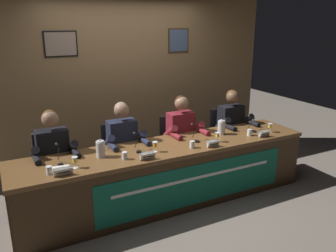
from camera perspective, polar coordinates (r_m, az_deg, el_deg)
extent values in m
plane|color=#70665B|center=(4.56, 0.00, -12.08)|extent=(12.00, 12.00, 0.00)
cube|color=#937047|center=(5.42, -7.23, 7.11)|extent=(4.93, 0.12, 2.60)
cube|color=black|center=(5.05, -17.22, 12.75)|extent=(0.45, 0.02, 0.35)
cube|color=gray|center=(5.04, -17.19, 12.75)|extent=(0.41, 0.01, 0.31)
cube|color=#4C3319|center=(5.68, 1.71, 13.86)|extent=(0.36, 0.02, 0.38)
cube|color=slate|center=(5.66, 1.77, 13.85)|extent=(0.32, 0.01, 0.34)
cube|color=brown|center=(4.26, 0.00, -3.54)|extent=(3.73, 0.76, 0.05)
cube|color=#402A16|center=(4.12, 2.33, -9.99)|extent=(3.67, 0.04, 0.70)
cube|color=#402A16|center=(4.01, -24.33, -12.44)|extent=(0.08, 0.68, 0.70)
cube|color=#402A16|center=(5.42, 17.37, -4.01)|extent=(0.08, 0.68, 0.70)
cube|color=#14664C|center=(4.19, 4.82, -9.53)|extent=(2.51, 0.01, 0.51)
cube|color=white|center=(4.15, 4.89, -8.46)|extent=(2.13, 0.00, 0.04)
cylinder|color=black|center=(4.62, -17.57, -12.38)|extent=(0.44, 0.44, 0.02)
cylinder|color=black|center=(4.52, -17.82, -9.88)|extent=(0.05, 0.05, 0.43)
cube|color=#232328|center=(4.43, -18.09, -7.24)|extent=(0.44, 0.44, 0.03)
cube|color=#232328|center=(4.52, -18.79, -3.56)|extent=(0.40, 0.05, 0.44)
cylinder|color=black|center=(4.20, -18.33, -12.06)|extent=(0.10, 0.10, 0.48)
cylinder|color=black|center=(4.22, -15.61, -11.61)|extent=(0.10, 0.10, 0.48)
cylinder|color=black|center=(4.21, -19.04, -7.66)|extent=(0.13, 0.34, 0.13)
cylinder|color=black|center=(4.23, -16.36, -7.25)|extent=(0.13, 0.34, 0.13)
cube|color=black|center=(4.29, -18.39, -3.66)|extent=(0.36, 0.20, 0.48)
sphere|color=#8E664C|center=(4.15, -18.82, 1.10)|extent=(0.19, 0.19, 0.19)
sphere|color=#593819|center=(4.17, -18.87, 1.35)|extent=(0.17, 0.17, 0.17)
cylinder|color=black|center=(4.16, -21.03, -4.25)|extent=(0.09, 0.30, 0.25)
cylinder|color=black|center=(4.22, -15.38, -3.43)|extent=(0.09, 0.30, 0.25)
cylinder|color=black|center=(4.02, -20.73, -5.15)|extent=(0.07, 0.24, 0.07)
cylinder|color=black|center=(4.07, -14.88, -4.29)|extent=(0.07, 0.24, 0.07)
cube|color=white|center=(3.58, -16.82, -7.28)|extent=(0.19, 0.03, 0.08)
cube|color=white|center=(3.61, -16.92, -7.08)|extent=(0.19, 0.03, 0.08)
cube|color=black|center=(3.58, -16.81, -7.30)|extent=(0.13, 0.01, 0.01)
cylinder|color=white|center=(3.75, -14.96, -6.65)|extent=(0.06, 0.06, 0.00)
cylinder|color=white|center=(3.74, -14.99, -6.24)|extent=(0.01, 0.01, 0.05)
cone|color=white|center=(3.72, -15.06, -5.39)|extent=(0.06, 0.06, 0.06)
cylinder|color=yellow|center=(3.72, -15.06, -5.48)|extent=(0.04, 0.04, 0.04)
cylinder|color=silver|center=(3.66, -18.94, -6.90)|extent=(0.06, 0.06, 0.08)
cylinder|color=silver|center=(3.67, -18.91, -7.14)|extent=(0.05, 0.05, 0.05)
cylinder|color=black|center=(3.85, -17.25, -6.09)|extent=(0.06, 0.06, 0.02)
cylinder|color=black|center=(3.87, -17.55, -4.39)|extent=(0.01, 0.13, 0.18)
sphere|color=#2D2D2D|center=(3.90, -17.84, -2.85)|extent=(0.03, 0.03, 0.03)
cylinder|color=black|center=(4.80, -7.32, -10.52)|extent=(0.44, 0.44, 0.02)
cylinder|color=black|center=(4.70, -7.42, -8.09)|extent=(0.05, 0.05, 0.43)
cube|color=#232328|center=(4.61, -7.53, -5.52)|extent=(0.44, 0.44, 0.03)
cube|color=#232328|center=(4.70, -8.47, -2.03)|extent=(0.40, 0.05, 0.44)
cylinder|color=black|center=(4.37, -7.07, -10.04)|extent=(0.10, 0.10, 0.48)
cylinder|color=black|center=(4.44, -4.61, -9.55)|extent=(0.10, 0.10, 0.48)
cylinder|color=black|center=(4.38, -7.89, -5.85)|extent=(0.13, 0.34, 0.13)
cylinder|color=black|center=(4.44, -5.46, -5.42)|extent=(0.13, 0.34, 0.13)
cube|color=#1E2338|center=(4.48, -7.55, -2.04)|extent=(0.36, 0.20, 0.48)
sphere|color=#8E664C|center=(4.35, -7.64, 2.56)|extent=(0.19, 0.19, 0.19)
sphere|color=gray|center=(4.36, -7.72, 2.79)|extent=(0.17, 0.17, 0.17)
cylinder|color=#1E2338|center=(4.32, -9.72, -2.58)|extent=(0.09, 0.30, 0.25)
cylinder|color=#1E2338|center=(4.45, -4.57, -1.78)|extent=(0.09, 0.30, 0.25)
cylinder|color=#1E2338|center=(4.18, -9.04, -3.38)|extent=(0.07, 0.24, 0.07)
cylinder|color=#1E2338|center=(4.32, -3.74, -2.53)|extent=(0.07, 0.24, 0.07)
cube|color=white|center=(3.82, -3.28, -5.03)|extent=(0.18, 0.03, 0.08)
cube|color=white|center=(3.84, -3.49, -4.86)|extent=(0.18, 0.03, 0.08)
cube|color=black|center=(3.81, -3.26, -5.05)|extent=(0.12, 0.01, 0.01)
cylinder|color=white|center=(4.05, -2.13, -4.24)|extent=(0.06, 0.06, 0.00)
cylinder|color=white|center=(4.04, -2.14, -3.85)|extent=(0.01, 0.01, 0.05)
cone|color=white|center=(4.02, -2.15, -3.06)|extent=(0.06, 0.06, 0.06)
cylinder|color=orange|center=(4.02, -2.15, -3.14)|extent=(0.04, 0.04, 0.04)
cylinder|color=silver|center=(3.86, -7.14, -4.85)|extent=(0.06, 0.06, 0.08)
cylinder|color=silver|center=(3.86, -7.13, -5.09)|extent=(0.05, 0.05, 0.05)
cylinder|color=black|center=(4.04, -4.81, -4.25)|extent=(0.06, 0.06, 0.02)
cylinder|color=black|center=(4.06, -5.19, -2.65)|extent=(0.01, 0.13, 0.18)
sphere|color=#2D2D2D|center=(4.08, -5.56, -1.19)|extent=(0.03, 0.03, 0.03)
cylinder|color=black|center=(5.12, 1.82, -8.56)|extent=(0.44, 0.44, 0.02)
cylinder|color=black|center=(5.02, 1.84, -6.25)|extent=(0.05, 0.05, 0.43)
cube|color=#232328|center=(4.94, 1.87, -3.82)|extent=(0.44, 0.44, 0.03)
cube|color=#232328|center=(5.03, 0.79, -0.59)|extent=(0.40, 0.05, 0.44)
cylinder|color=black|center=(4.70, 2.86, -7.93)|extent=(0.10, 0.10, 0.48)
cylinder|color=black|center=(4.79, 4.95, -7.44)|extent=(0.10, 0.10, 0.48)
cylinder|color=black|center=(4.71, 2.00, -4.04)|extent=(0.13, 0.34, 0.13)
cylinder|color=black|center=(4.80, 4.08, -3.64)|extent=(0.13, 0.34, 0.13)
cube|color=maroon|center=(4.81, 2.08, -0.53)|extent=(0.36, 0.20, 0.48)
sphere|color=#8E664C|center=(4.70, 2.25, 3.77)|extent=(0.19, 0.19, 0.19)
sphere|color=#331E0F|center=(4.71, 2.16, 3.99)|extent=(0.17, 0.17, 0.17)
cylinder|color=maroon|center=(4.63, 0.42, -0.99)|extent=(0.09, 0.30, 0.25)
cylinder|color=maroon|center=(4.83, 4.83, -0.28)|extent=(0.09, 0.30, 0.25)
cylinder|color=maroon|center=(4.50, 1.36, -1.68)|extent=(0.07, 0.24, 0.07)
cylinder|color=maroon|center=(4.70, 5.86, -0.92)|extent=(0.07, 0.24, 0.07)
cube|color=white|center=(4.22, 7.54, -2.97)|extent=(0.16, 0.03, 0.08)
cube|color=white|center=(4.24, 7.28, -2.83)|extent=(0.16, 0.03, 0.08)
cube|color=black|center=(4.22, 7.56, -2.98)|extent=(0.11, 0.01, 0.01)
cylinder|color=white|center=(4.42, 8.10, -2.58)|extent=(0.06, 0.06, 0.00)
cylinder|color=white|center=(4.41, 8.11, -2.21)|extent=(0.01, 0.01, 0.05)
cone|color=white|center=(4.39, 8.15, -1.48)|extent=(0.06, 0.06, 0.06)
cylinder|color=yellow|center=(4.39, 8.14, -1.56)|extent=(0.04, 0.04, 0.04)
cylinder|color=silver|center=(4.17, 3.99, -3.05)|extent=(0.06, 0.06, 0.08)
cylinder|color=silver|center=(4.18, 3.99, -3.26)|extent=(0.05, 0.05, 0.05)
cylinder|color=black|center=(4.38, 4.79, -2.54)|extent=(0.06, 0.06, 0.02)
cylinder|color=black|center=(4.40, 4.39, -1.06)|extent=(0.01, 0.13, 0.18)
sphere|color=#2D2D2D|center=(4.42, 3.99, 0.27)|extent=(0.03, 0.03, 0.03)
cylinder|color=black|center=(5.55, 9.64, -6.70)|extent=(0.44, 0.44, 0.02)
cylinder|color=black|center=(5.46, 9.75, -4.54)|extent=(0.05, 0.05, 0.43)
cube|color=#232328|center=(5.38, 9.87, -2.28)|extent=(0.44, 0.44, 0.03)
cube|color=#232328|center=(5.46, 8.75, 0.66)|extent=(0.40, 0.05, 0.44)
cylinder|color=black|center=(5.15, 11.19, -5.95)|extent=(0.10, 0.10, 0.48)
cylinder|color=black|center=(5.27, 12.91, -5.52)|extent=(0.10, 0.10, 0.48)
cylinder|color=black|center=(5.16, 10.35, -2.41)|extent=(0.13, 0.34, 0.13)
cylinder|color=black|center=(5.27, 12.08, -2.07)|extent=(0.13, 0.34, 0.13)
cube|color=black|center=(5.27, 10.23, 0.76)|extent=(0.36, 0.20, 0.48)
sphere|color=brown|center=(5.16, 10.59, 4.70)|extent=(0.19, 0.19, 0.19)
sphere|color=#593819|center=(5.17, 10.49, 4.90)|extent=(0.17, 0.17, 0.17)
cylinder|color=black|center=(5.07, 9.03, 0.40)|extent=(0.09, 0.30, 0.25)
cylinder|color=black|center=(5.32, 12.70, 0.98)|extent=(0.09, 0.30, 0.25)
cylinder|color=black|center=(4.95, 10.11, -0.20)|extent=(0.07, 0.24, 0.07)
cylinder|color=black|center=(5.20, 13.81, 0.43)|extent=(0.07, 0.24, 0.07)
cube|color=white|center=(4.72, 15.64, -1.30)|extent=(0.16, 0.03, 0.08)
cube|color=white|center=(4.74, 15.37, -1.19)|extent=(0.16, 0.03, 0.08)
cube|color=black|center=(4.71, 15.67, -1.31)|extent=(0.11, 0.01, 0.01)
cylinder|color=white|center=(4.95, 16.32, -0.95)|extent=(0.06, 0.06, 0.00)
cylinder|color=white|center=(4.94, 16.35, -0.62)|extent=(0.01, 0.01, 0.05)
cone|color=white|center=(4.93, 16.40, 0.04)|extent=(0.06, 0.06, 0.06)
cylinder|color=yellow|center=(4.93, 16.40, -0.03)|extent=(0.04, 0.04, 0.04)
cylinder|color=silver|center=(4.73, 13.23, -1.04)|extent=(0.06, 0.06, 0.08)
cylinder|color=silver|center=(4.73, 13.22, -1.24)|extent=(0.05, 0.05, 0.05)
cylinder|color=black|center=(4.90, 13.93, -0.86)|extent=(0.06, 0.06, 0.02)
cylinder|color=black|center=(4.92, 13.54, 0.45)|extent=(0.01, 0.13, 0.18)
sphere|color=#2D2D2D|center=(4.94, 13.14, 1.64)|extent=(0.03, 0.03, 0.03)
cylinder|color=silver|center=(3.94, -11.01, -3.81)|extent=(0.10, 0.10, 0.18)
cylinder|color=silver|center=(3.91, -11.09, -2.49)|extent=(0.08, 0.09, 0.01)
sphere|color=silver|center=(3.91, -11.10, -2.30)|extent=(0.02, 0.02, 0.02)
torus|color=silver|center=(3.96, -10.07, -3.54)|extent=(0.07, 0.01, 0.07)
cylinder|color=silver|center=(4.70, 8.77, -0.29)|extent=(0.10, 0.10, 0.18)
cylinder|color=silver|center=(4.67, 8.82, 0.83)|extent=(0.08, 0.09, 0.01)
sphere|color=silver|center=(4.67, 8.83, 1.00)|extent=(0.02, 0.02, 0.02)
torus|color=silver|center=(4.73, 9.44, -0.08)|extent=(0.07, 0.01, 0.07)
cube|color=white|center=(3.76, -17.43, -6.76)|extent=(0.23, 0.17, 0.01)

